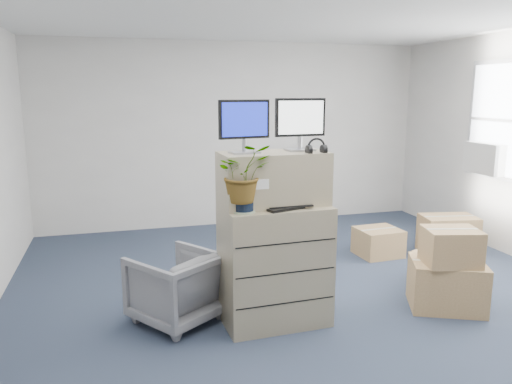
% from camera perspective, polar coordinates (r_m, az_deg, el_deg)
% --- Properties ---
extents(ground, '(7.00, 7.00, 0.00)m').
position_cam_1_polar(ground, '(4.86, 7.73, -13.75)').
color(ground, '#23293F').
rests_on(ground, ground).
extents(wall_back, '(6.00, 0.02, 2.80)m').
position_cam_1_polar(wall_back, '(7.77, -2.39, 6.55)').
color(wall_back, '#B9B5AF').
rests_on(wall_back, ground).
extents(ac_unit, '(0.24, 0.60, 0.40)m').
position_cam_1_polar(ac_unit, '(7.20, 24.80, 3.52)').
color(ac_unit, beige).
rests_on(ac_unit, wall_right).
extents(filing_cabinet_lower, '(0.95, 0.60, 1.08)m').
position_cam_1_polar(filing_cabinet_lower, '(4.50, 2.15, -8.28)').
color(filing_cabinet_lower, gray).
rests_on(filing_cabinet_lower, ground).
extents(filing_cabinet_upper, '(0.94, 0.50, 0.46)m').
position_cam_1_polar(filing_cabinet_upper, '(4.35, 1.99, 1.55)').
color(filing_cabinet_upper, gray).
rests_on(filing_cabinet_upper, filing_cabinet_lower).
extents(monitor_left, '(0.45, 0.21, 0.45)m').
position_cam_1_polar(monitor_left, '(4.20, -1.34, 7.83)').
color(monitor_left, '#99999E').
rests_on(monitor_left, filing_cabinet_upper).
extents(monitor_right, '(0.46, 0.19, 0.46)m').
position_cam_1_polar(monitor_right, '(4.41, 5.09, 8.03)').
color(monitor_right, '#99999E').
rests_on(monitor_right, filing_cabinet_upper).
extents(headphones, '(0.17, 0.03, 0.17)m').
position_cam_1_polar(headphones, '(4.28, 6.91, 5.07)').
color(headphones, black).
rests_on(headphones, filing_cabinet_upper).
extents(keyboard, '(0.47, 0.31, 0.02)m').
position_cam_1_polar(keyboard, '(4.26, 3.64, -1.71)').
color(keyboard, black).
rests_on(keyboard, filing_cabinet_lower).
extents(mouse, '(0.11, 0.08, 0.03)m').
position_cam_1_polar(mouse, '(4.43, 6.91, -1.19)').
color(mouse, silver).
rests_on(mouse, filing_cabinet_lower).
extents(water_bottle, '(0.07, 0.07, 0.25)m').
position_cam_1_polar(water_bottle, '(4.44, 3.10, 0.33)').
color(water_bottle, gray).
rests_on(water_bottle, filing_cabinet_lower).
extents(phone_dock, '(0.06, 0.05, 0.13)m').
position_cam_1_polar(phone_dock, '(4.38, 1.62, -0.87)').
color(phone_dock, silver).
rests_on(phone_dock, filing_cabinet_lower).
extents(external_drive, '(0.23, 0.18, 0.06)m').
position_cam_1_polar(external_drive, '(4.59, 5.55, -0.54)').
color(external_drive, black).
rests_on(external_drive, filing_cabinet_lower).
extents(tissue_box, '(0.24, 0.12, 0.09)m').
position_cam_1_polar(tissue_box, '(4.52, 6.15, 0.23)').
color(tissue_box, '#3F7FD9').
rests_on(tissue_box, external_drive).
extents(potted_plant, '(0.47, 0.52, 0.46)m').
position_cam_1_polar(potted_plant, '(4.06, -1.47, 1.28)').
color(potted_plant, '#91A282').
rests_on(potted_plant, filing_cabinet_lower).
extents(office_chair, '(0.93, 0.92, 0.71)m').
position_cam_1_polar(office_chair, '(4.63, -9.12, -10.34)').
color(office_chair, slate).
rests_on(office_chair, ground).
extents(cardboard_boxes, '(1.87, 2.22, 0.80)m').
position_cam_1_polar(cardboard_boxes, '(5.96, 19.66, -6.77)').
color(cardboard_boxes, '#99724A').
rests_on(cardboard_boxes, ground).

